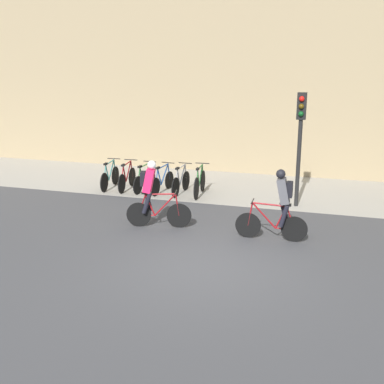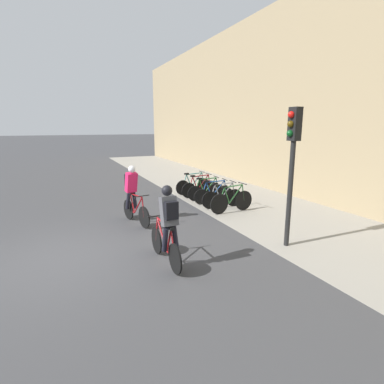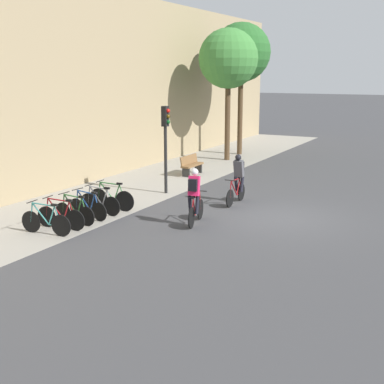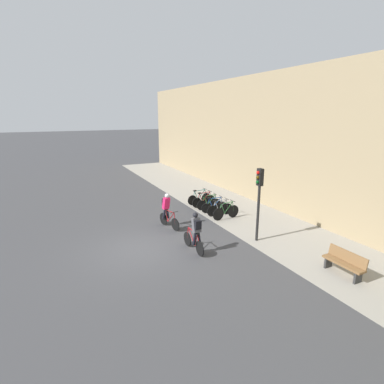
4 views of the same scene
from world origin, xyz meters
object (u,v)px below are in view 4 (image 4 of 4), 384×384
cyclist_pink (167,209)px  parked_bike_1 (204,200)px  parked_bike_2 (209,203)px  traffic_light_pole (259,191)px  parked_bike_0 (199,198)px  parked_bike_4 (220,209)px  bench (344,263)px  parked_bike_5 (226,212)px  parked_bike_3 (214,206)px  cyclist_grey (196,231)px

cyclist_pink → parked_bike_1: 4.05m
cyclist_pink → parked_bike_2: (-1.58, 3.34, -0.57)m
parked_bike_1 → traffic_light_pole: bearing=-3.3°
parked_bike_0 → parked_bike_4: (2.55, 0.00, 0.00)m
cyclist_pink → bench: 8.25m
parked_bike_1 → parked_bike_2: (0.64, 0.00, -0.01)m
bench → parked_bike_5: bearing=-175.3°
traffic_light_pole → parked_bike_0: bearing=177.0°
parked_bike_0 → parked_bike_5: (3.19, 0.00, 0.02)m
parked_bike_2 → parked_bike_4: size_ratio=0.98×
parked_bike_4 → parked_bike_3: bearing=-179.9°
parked_bike_1 → bench: bearing=3.5°
cyclist_grey → parked_bike_4: 4.97m
cyclist_pink → parked_bike_3: cyclist_pink is taller
cyclist_pink → traffic_light_pole: bearing=41.3°
cyclist_grey → traffic_light_pole: (0.15, 3.06, 1.38)m
parked_bike_4 → bench: 7.58m
parked_bike_3 → traffic_light_pole: 4.80m
parked_bike_4 → traffic_light_pole: bearing=-5.1°
parked_bike_2 → parked_bike_4: bearing=0.0°
parked_bike_2 → parked_bike_4: parked_bike_4 is taller
parked_bike_3 → bench: (8.19, 0.58, 0.09)m
parked_bike_1 → parked_bike_5: 2.55m
parked_bike_0 → parked_bike_1: bearing=0.0°
parked_bike_3 → bench: size_ratio=1.07×
cyclist_grey → parked_bike_2: cyclist_grey is taller
cyclist_pink → parked_bike_5: 3.40m
bench → parked_bike_0: bearing=-176.7°
parked_bike_4 → bench: size_ratio=1.08×
cyclist_grey → parked_bike_0: bearing=151.1°
cyclist_grey → parked_bike_4: cyclist_grey is taller
cyclist_pink → parked_bike_0: 4.43m
parked_bike_4 → traffic_light_pole: 4.22m
parked_bike_0 → bench: parked_bike_0 is taller
bench → parked_bike_2: bearing=-176.3°
cyclist_pink → parked_bike_4: 3.40m
parked_bike_2 → parked_bike_4: 1.27m
parked_bike_1 → parked_bike_3: (1.27, -0.00, -0.01)m
cyclist_grey → parked_bike_5: bearing=131.0°
parked_bike_4 → parked_bike_1: bearing=-180.0°
parked_bike_3 → parked_bike_5: (1.28, 0.00, 0.03)m
cyclist_pink → parked_bike_1: size_ratio=1.05×
parked_bike_1 → parked_bike_4: size_ratio=1.03×
parked_bike_4 → parked_bike_5: 0.64m
parked_bike_5 → traffic_light_pole: bearing=-6.1°
parked_bike_1 → parked_bike_2: size_ratio=1.05×
cyclist_grey → bench: size_ratio=1.16×
parked_bike_0 → parked_bike_2: size_ratio=1.06×
cyclist_grey → traffic_light_pole: size_ratio=0.52×
parked_bike_0 → parked_bike_2: bearing=0.0°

